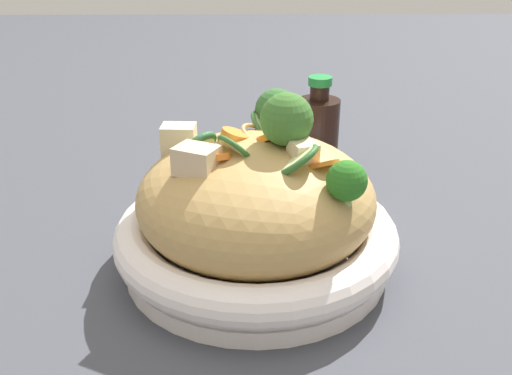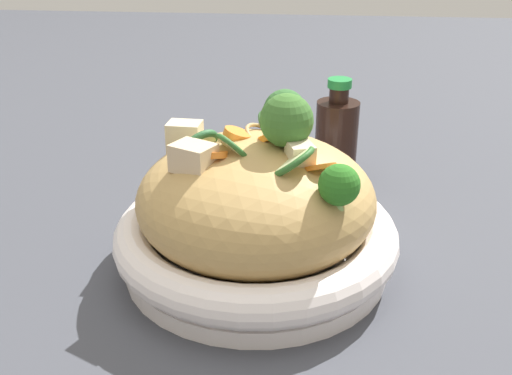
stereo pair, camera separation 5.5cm
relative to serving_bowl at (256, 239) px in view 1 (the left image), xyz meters
name	(u,v)px [view 1 (the left image)]	position (x,y,z in m)	size (l,w,h in m)	color
ground_plane	(256,263)	(0.00, 0.00, -0.03)	(3.00, 3.00, 0.00)	#3E4048
serving_bowl	(256,239)	(0.00, 0.00, 0.00)	(0.27, 0.27, 0.05)	white
noodle_heap	(256,198)	(0.00, 0.00, 0.05)	(0.22, 0.22, 0.12)	tan
broccoli_florets	(292,127)	(0.03, 0.02, 0.11)	(0.11, 0.19, 0.08)	#9FC474
carrot_coins	(258,146)	(0.00, 0.00, 0.10)	(0.13, 0.08, 0.03)	orange
zucchini_slices	(249,147)	(-0.01, 0.00, 0.10)	(0.14, 0.15, 0.04)	beige
chicken_chunks	(207,150)	(-0.04, 0.00, 0.09)	(0.15, 0.11, 0.04)	beige
soy_sauce_bottle	(318,136)	(0.08, 0.21, 0.03)	(0.05, 0.05, 0.13)	black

